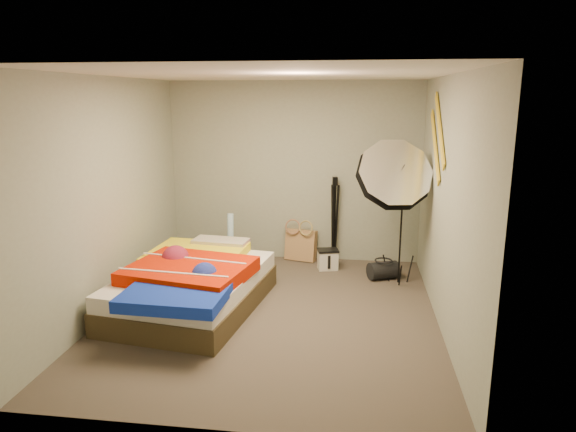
% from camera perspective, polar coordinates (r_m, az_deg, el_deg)
% --- Properties ---
extents(floor, '(4.00, 4.00, 0.00)m').
position_cam_1_polar(floor, '(5.64, -1.84, -10.81)').
color(floor, '#4C4339').
rests_on(floor, ground).
extents(ceiling, '(4.00, 4.00, 0.00)m').
position_cam_1_polar(ceiling, '(5.16, -2.05, 15.46)').
color(ceiling, silver).
rests_on(ceiling, wall_back).
extents(wall_back, '(3.50, 0.00, 3.50)m').
position_cam_1_polar(wall_back, '(7.21, 0.68, 4.89)').
color(wall_back, gray).
rests_on(wall_back, floor).
extents(wall_front, '(3.50, 0.00, 3.50)m').
position_cam_1_polar(wall_front, '(3.37, -7.55, -5.09)').
color(wall_front, gray).
rests_on(wall_front, floor).
extents(wall_left, '(0.00, 4.00, 4.00)m').
position_cam_1_polar(wall_left, '(5.81, -19.25, 2.08)').
color(wall_left, gray).
rests_on(wall_left, floor).
extents(wall_right, '(0.00, 4.00, 4.00)m').
position_cam_1_polar(wall_right, '(5.27, 17.20, 1.14)').
color(wall_right, gray).
rests_on(wall_right, floor).
extents(tote_bag, '(0.47, 0.30, 0.45)m').
position_cam_1_polar(tote_bag, '(7.32, 1.44, -3.24)').
color(tote_bag, tan).
rests_on(tote_bag, floor).
extents(wrapping_roll, '(0.11, 0.22, 0.76)m').
position_cam_1_polar(wrapping_roll, '(6.99, -6.41, -2.80)').
color(wrapping_roll, '#63AEE3').
rests_on(wrapping_roll, floor).
extents(camera_case, '(0.29, 0.24, 0.26)m').
position_cam_1_polar(camera_case, '(6.98, 4.44, -4.90)').
color(camera_case, silver).
rests_on(camera_case, floor).
extents(duffel_bag, '(0.43, 0.36, 0.23)m').
position_cam_1_polar(duffel_bag, '(6.72, 10.51, -5.96)').
color(duffel_bag, black).
rests_on(duffel_bag, floor).
extents(wall_stripe_upper, '(0.02, 0.91, 0.78)m').
position_cam_1_polar(wall_stripe_upper, '(5.76, 16.52, 9.23)').
color(wall_stripe_upper, gold).
rests_on(wall_stripe_upper, wall_right).
extents(wall_stripe_lower, '(0.02, 0.91, 0.78)m').
position_cam_1_polar(wall_stripe_lower, '(6.02, 16.03, 7.50)').
color(wall_stripe_lower, gold).
rests_on(wall_stripe_lower, wall_right).
extents(bed, '(1.60, 2.19, 0.57)m').
position_cam_1_polar(bed, '(5.77, -10.58, -7.43)').
color(bed, '#443620').
rests_on(bed, floor).
extents(photo_umbrella, '(1.07, 0.75, 1.90)m').
position_cam_1_polar(photo_umbrella, '(6.19, 11.61, 4.30)').
color(photo_umbrella, black).
rests_on(photo_umbrella, floor).
extents(camera_tripod, '(0.08, 0.08, 1.21)m').
position_cam_1_polar(camera_tripod, '(7.15, 5.17, 0.24)').
color(camera_tripod, black).
rests_on(camera_tripod, floor).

